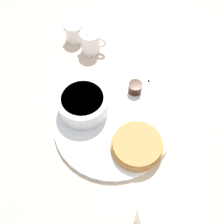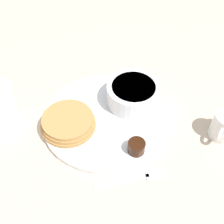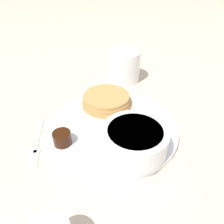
# 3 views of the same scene
# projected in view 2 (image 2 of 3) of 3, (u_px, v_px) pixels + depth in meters

# --- Properties ---
(ground_plane) EXTENTS (4.00, 4.00, 0.00)m
(ground_plane) POSITION_uv_depth(u_px,v_px,m) (105.00, 120.00, 0.65)
(ground_plane) COLOR #C6B299
(plate) EXTENTS (0.28, 0.28, 0.01)m
(plate) POSITION_uv_depth(u_px,v_px,m) (104.00, 118.00, 0.65)
(plate) COLOR white
(plate) RESTS_ON ground_plane
(pancake_stack) EXTENTS (0.12, 0.12, 0.03)m
(pancake_stack) POSITION_uv_depth(u_px,v_px,m) (68.00, 122.00, 0.62)
(pancake_stack) COLOR #B78447
(pancake_stack) RESTS_ON plate
(bowl) EXTENTS (0.12, 0.12, 0.05)m
(bowl) POSITION_uv_depth(u_px,v_px,m) (133.00, 93.00, 0.66)
(bowl) COLOR white
(bowl) RESTS_ON plate
(syrup_cup) EXTENTS (0.04, 0.04, 0.03)m
(syrup_cup) POSITION_uv_depth(u_px,v_px,m) (136.00, 147.00, 0.57)
(syrup_cup) COLOR black
(syrup_cup) RESTS_ON plate
(butter_ramekin) EXTENTS (0.05, 0.05, 0.04)m
(butter_ramekin) POSITION_uv_depth(u_px,v_px,m) (145.00, 96.00, 0.66)
(butter_ramekin) COLOR white
(butter_ramekin) RESTS_ON plate
(creamer_pitcher_near) EXTENTS (0.08, 0.05, 0.07)m
(creamer_pitcher_near) POSITION_uv_depth(u_px,v_px,m) (224.00, 126.00, 0.60)
(creamer_pitcher_near) COLOR white
(creamer_pitcher_near) RESTS_ON ground_plane
(fork) EXTENTS (0.14, 0.07, 0.00)m
(fork) POSITION_uv_depth(u_px,v_px,m) (139.00, 177.00, 0.56)
(fork) COLOR silver
(fork) RESTS_ON ground_plane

